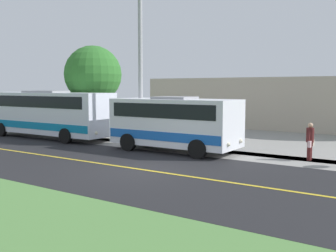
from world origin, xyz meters
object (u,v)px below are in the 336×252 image
at_px(tree_curbside, 93,75).
at_px(shuttle_bus_front, 175,121).
at_px(street_light_pole, 139,60).
at_px(commercial_building, 285,102).
at_px(pedestrian_with_bags, 310,140).
at_px(transit_bus_rear, 46,112).

bearing_deg(tree_curbside, shuttle_bus_front, 71.37).
xyz_separation_m(street_light_pole, commercial_building, (-16.51, 2.98, -2.73)).
relative_size(shuttle_bus_front, pedestrian_with_bags, 3.98).
bearing_deg(street_light_pole, shuttle_bus_front, 82.47).
height_order(shuttle_bus_front, commercial_building, commercial_building).
xyz_separation_m(transit_bus_rear, street_light_pole, (-0.40, 7.31, 3.06)).
bearing_deg(commercial_building, street_light_pole, -10.22).
height_order(pedestrian_with_bags, commercial_building, commercial_building).
distance_m(pedestrian_with_bags, street_light_pole, 9.75).
height_order(shuttle_bus_front, street_light_pole, street_light_pole).
bearing_deg(shuttle_bus_front, tree_curbside, -108.63).
bearing_deg(street_light_pole, commercial_building, 169.78).
relative_size(pedestrian_with_bags, street_light_pole, 0.20).
height_order(street_light_pole, tree_curbside, street_light_pole).
bearing_deg(tree_curbside, street_light_pole, 67.01).
bearing_deg(pedestrian_with_bags, tree_curbside, -96.16).
xyz_separation_m(pedestrian_with_bags, commercial_building, (-15.60, -5.94, 1.11)).
relative_size(transit_bus_rear, tree_curbside, 1.67).
bearing_deg(tree_curbside, transit_bus_rear, -25.33).
bearing_deg(shuttle_bus_front, street_light_pole, -97.53).
relative_size(tree_curbside, commercial_building, 0.28).
bearing_deg(street_light_pole, tree_curbside, -112.99).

